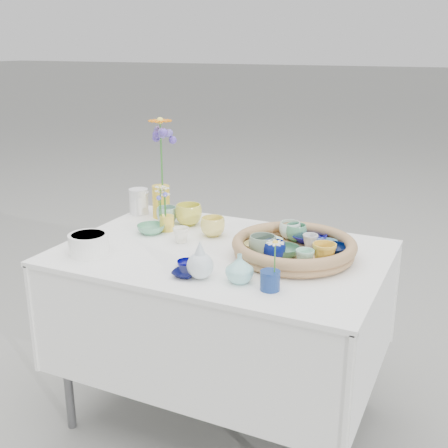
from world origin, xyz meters
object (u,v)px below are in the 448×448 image
at_px(wicker_tray, 294,248).
at_px(bud_vase_seafoam, 240,268).
at_px(tall_vase_yellow, 161,202).
at_px(display_table, 222,415).

relative_size(wicker_tray, bud_vase_seafoam, 4.65).
relative_size(wicker_tray, tall_vase_yellow, 3.11).
bearing_deg(display_table, bud_vase_seafoam, -53.46).
height_order(display_table, wicker_tray, wicker_tray).
bearing_deg(wicker_tray, tall_vase_yellow, 162.14).
distance_m(bud_vase_seafoam, tall_vase_yellow, 0.83).
bearing_deg(tall_vase_yellow, wicker_tray, -17.86).
xyz_separation_m(wicker_tray, bud_vase_seafoam, (-0.09, -0.30, 0.01)).
bearing_deg(wicker_tray, bud_vase_seafoam, -107.56).
height_order(bud_vase_seafoam, tall_vase_yellow, tall_vase_yellow).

